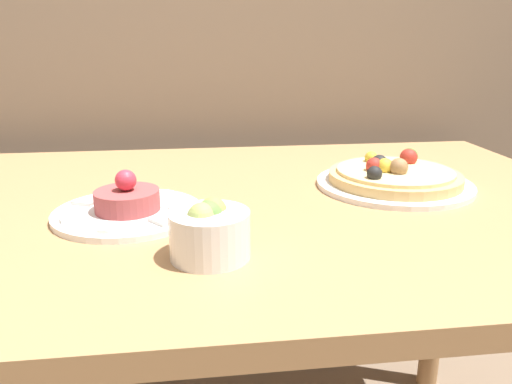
% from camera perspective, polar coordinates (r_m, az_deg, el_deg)
% --- Properties ---
extents(dining_table, '(1.43, 0.89, 0.76)m').
position_cam_1_polar(dining_table, '(0.93, -4.10, -6.12)').
color(dining_table, '#AD7F51').
rests_on(dining_table, ground_plane).
extents(pizza_plate, '(0.30, 0.30, 0.06)m').
position_cam_1_polar(pizza_plate, '(1.01, 15.50, 1.63)').
color(pizza_plate, white).
rests_on(pizza_plate, dining_table).
extents(tartare_plate, '(0.24, 0.24, 0.08)m').
position_cam_1_polar(tartare_plate, '(0.84, -14.44, -1.66)').
color(tartare_plate, white).
rests_on(tartare_plate, dining_table).
extents(small_bowl, '(0.11, 0.11, 0.08)m').
position_cam_1_polar(small_bowl, '(0.66, -5.39, -4.40)').
color(small_bowl, white).
rests_on(small_bowl, dining_table).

